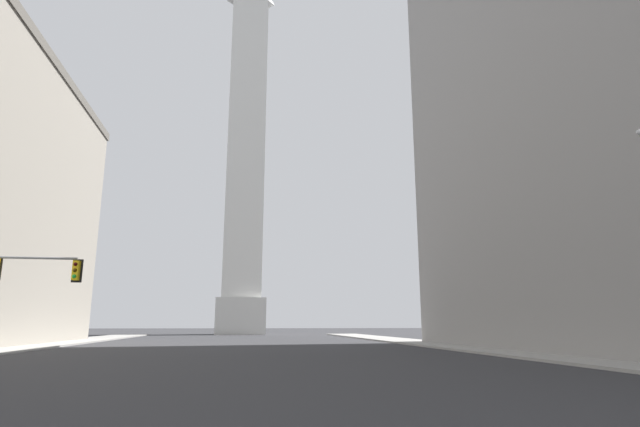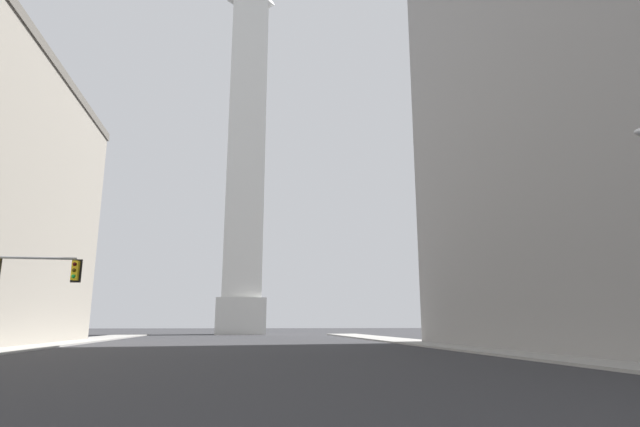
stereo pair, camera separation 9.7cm
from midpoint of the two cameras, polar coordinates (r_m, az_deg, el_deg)
The scene contains 3 objects.
sidewalk_right at distance 36.94m, azimuth 19.50°, elevation -14.54°, with size 5.00×105.39×0.15m, color gray.
obelisk at distance 94.51m, azimuth -8.37°, elevation 7.73°, with size 8.33×8.33×71.49m.
traffic_light_mid_left at distance 32.47m, azimuth -31.09°, elevation -6.49°, with size 5.03×0.51×5.56m.
Camera 2 is at (-0.41, -0.97, 1.87)m, focal length 28.00 mm.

